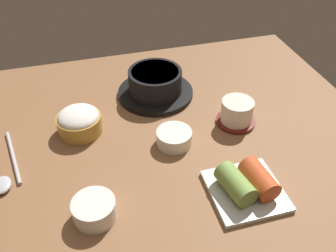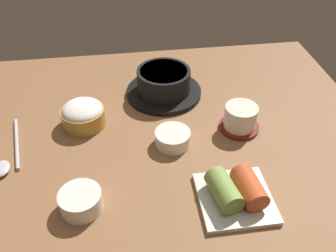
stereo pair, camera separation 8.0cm
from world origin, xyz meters
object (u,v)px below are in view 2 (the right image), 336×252
stone_pot (164,83)px  rice_bowl (83,114)px  kimchi_plate (236,192)px  side_bowl_near (81,201)px  banchan_cup_center (173,138)px  spoon (7,159)px  tea_cup_with_saucer (240,118)px

stone_pot → rice_bowl: size_ratio=1.94×
stone_pot → kimchi_plate: 37.22cm
rice_bowl → side_bowl_near: bearing=-89.1°
banchan_cup_center → rice_bowl: bearing=153.6°
spoon → kimchi_plate: bearing=-20.5°
tea_cup_with_saucer → kimchi_plate: (-6.75, -20.10, -0.76)cm
kimchi_plate → side_bowl_near: (-28.05, 2.15, -0.16)cm
stone_pot → side_bowl_near: (-19.52, -34.06, -1.22)cm
spoon → side_bowl_near: bearing=-41.8°
rice_bowl → stone_pot: bearing=25.7°
rice_bowl → banchan_cup_center: size_ratio=1.28×
rice_bowl → kimchi_plate: 38.97cm
side_bowl_near → banchan_cup_center: bearing=38.2°
kimchi_plate → spoon: 46.97cm
tea_cup_with_saucer → banchan_cup_center: bearing=-169.0°
rice_bowl → spoon: bearing=-146.7°
kimchi_plate → spoon: size_ratio=0.71×
banchan_cup_center → side_bowl_near: size_ratio=1.00×
tea_cup_with_saucer → spoon: tea_cup_with_saucer is taller
kimchi_plate → side_bowl_near: kimchi_plate is taller
stone_pot → spoon: (-35.44, -19.80, -2.64)cm
banchan_cup_center → side_bowl_near: (-18.92, -14.88, 0.29)cm
banchan_cup_center → spoon: banchan_cup_center is taller
stone_pot → spoon: stone_pot is taller
stone_pot → banchan_cup_center: 19.25cm
stone_pot → side_bowl_near: size_ratio=2.47×
rice_bowl → kimchi_plate: bearing=-43.1°
stone_pot → rice_bowl: bearing=-154.3°
stone_pot → tea_cup_with_saucer: size_ratio=2.12×
stone_pot → side_bowl_near: stone_pot is taller
tea_cup_with_saucer → banchan_cup_center: tea_cup_with_saucer is taller
side_bowl_near → tea_cup_with_saucer: bearing=27.3°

